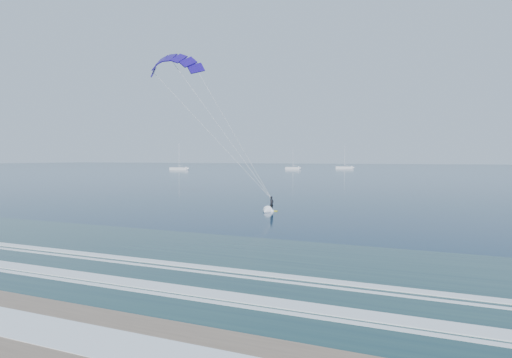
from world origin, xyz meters
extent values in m
cube|color=#1E423F|center=(0.00, 8.00, 0.01)|extent=(600.00, 22.00, 0.03)
cube|color=white|center=(0.00, 1.50, 0.04)|extent=(600.00, 0.90, 0.07)
cube|color=white|center=(0.00, 5.50, 0.04)|extent=(600.00, 1.10, 0.07)
cube|color=white|center=(0.00, 9.50, 0.04)|extent=(600.00, 0.70, 0.07)
cube|color=yellow|center=(-2.99, 35.23, 0.04)|extent=(1.27, 0.41, 0.07)
imported|color=black|center=(-2.99, 35.23, 0.86)|extent=(0.53, 0.66, 1.57)
cone|color=white|center=(-3.14, 33.93, 0.08)|extent=(1.31, 1.74, 1.10)
cube|color=silver|center=(-111.36, 179.10, 0.60)|extent=(9.89, 2.40, 1.20)
cylinder|color=silver|center=(-111.36, 179.10, 7.24)|extent=(0.18, 0.18, 12.08)
cylinder|color=silver|center=(-110.16, 179.10, 2.00)|extent=(2.60, 0.12, 0.12)
cube|color=silver|center=(-63.20, 211.65, 0.60)|extent=(7.66, 2.40, 1.20)
cylinder|color=silver|center=(-63.20, 211.65, 5.93)|extent=(0.18, 0.18, 9.46)
cylinder|color=silver|center=(-62.00, 211.65, 2.00)|extent=(2.60, 0.12, 0.12)
cube|color=silver|center=(-42.40, 237.98, 0.60)|extent=(9.39, 2.40, 1.20)
cylinder|color=silver|center=(-42.40, 237.98, 6.88)|extent=(0.18, 0.18, 11.37)
cylinder|color=silver|center=(-41.20, 237.98, 2.00)|extent=(2.60, 0.12, 0.12)
camera|label=1|loc=(16.03, -11.31, 5.87)|focal=32.00mm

